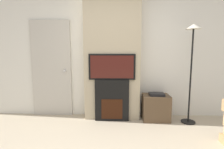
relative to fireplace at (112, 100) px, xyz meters
The scene contains 7 objects.
wall_back 1.00m from the fireplace, 90.00° to the left, with size 6.00×0.06×2.70m.
chimney_breast 0.96m from the fireplace, 90.00° to the left, with size 1.10×0.29×2.70m.
fireplace is the anchor object (origin of this frame).
television 0.66m from the fireplace, 90.00° to the right, with size 0.89×0.07×0.50m.
floor_lamp 1.77m from the fireplace, ahead, with size 0.27×0.27×1.86m.
media_stand 0.88m from the fireplace, ahead, with size 0.52×0.38×0.56m.
entry_door 1.44m from the fireplace, 168.44° to the left, with size 0.83×0.09×1.99m.
Camera 1 is at (0.10, -1.63, 1.36)m, focal length 28.00 mm.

